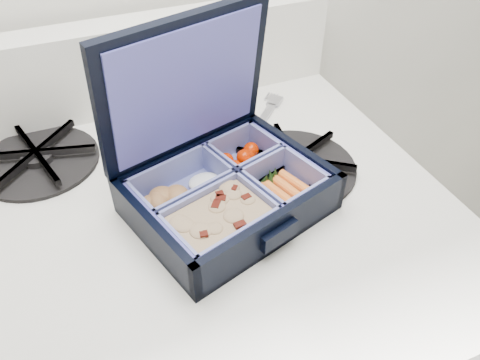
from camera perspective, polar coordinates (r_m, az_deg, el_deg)
name	(u,v)px	position (r m, az deg, el deg)	size (l,w,h in m)	color
bento_box	(228,193)	(0.60, -1.44, -1.64)	(0.24, 0.19, 0.06)	black
burner_grate	(295,162)	(0.68, 6.72, 2.20)	(0.18, 0.18, 0.03)	black
burner_grate_rear	(38,157)	(0.75, -23.44, 2.54)	(0.18, 0.18, 0.02)	black
fork	(257,129)	(0.76, 2.05, 6.23)	(0.03, 0.19, 0.01)	#B4B4C2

